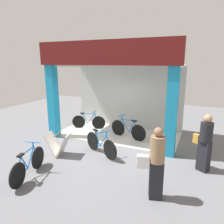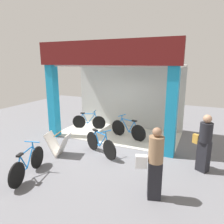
{
  "view_description": "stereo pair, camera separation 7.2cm",
  "coord_description": "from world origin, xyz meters",
  "px_view_note": "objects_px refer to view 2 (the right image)",
  "views": [
    {
      "loc": [
        3.28,
        -6.84,
        3.12
      ],
      "look_at": [
        0.0,
        0.63,
        1.15
      ],
      "focal_mm": 33.49,
      "sensor_mm": 36.0,
      "label": 1
    },
    {
      "loc": [
        3.34,
        -6.81,
        3.12
      ],
      "look_at": [
        0.0,
        0.63,
        1.15
      ],
      "focal_mm": 33.49,
      "sensor_mm": 36.0,
      "label": 2
    }
  ],
  "objects_px": {
    "bicycle_inside_1": "(128,130)",
    "pedestrian_0": "(205,142)",
    "bicycle_parked_1": "(28,164)",
    "sandwich_board_sign": "(58,144)",
    "bicycle_parked_0": "(100,144)",
    "bicycle_inside_0": "(89,121)",
    "pedestrian_1": "(154,163)"
  },
  "relations": [
    {
      "from": "pedestrian_0",
      "to": "pedestrian_1",
      "type": "relative_size",
      "value": 0.98
    },
    {
      "from": "sandwich_board_sign",
      "to": "pedestrian_1",
      "type": "relative_size",
      "value": 0.51
    },
    {
      "from": "pedestrian_1",
      "to": "bicycle_parked_1",
      "type": "bearing_deg",
      "value": -171.73
    },
    {
      "from": "bicycle_inside_1",
      "to": "bicycle_parked_0",
      "type": "distance_m",
      "value": 1.88
    },
    {
      "from": "bicycle_parked_0",
      "to": "pedestrian_1",
      "type": "bearing_deg",
      "value": -36.07
    },
    {
      "from": "bicycle_parked_0",
      "to": "pedestrian_1",
      "type": "height_order",
      "value": "pedestrian_1"
    },
    {
      "from": "bicycle_inside_0",
      "to": "bicycle_inside_1",
      "type": "distance_m",
      "value": 2.19
    },
    {
      "from": "bicycle_parked_0",
      "to": "sandwich_board_sign",
      "type": "relative_size",
      "value": 1.71
    },
    {
      "from": "bicycle_parked_1",
      "to": "sandwich_board_sign",
      "type": "xyz_separation_m",
      "value": [
        -0.11,
        1.47,
        0.02
      ]
    },
    {
      "from": "bicycle_inside_1",
      "to": "pedestrian_0",
      "type": "height_order",
      "value": "pedestrian_0"
    },
    {
      "from": "bicycle_inside_1",
      "to": "pedestrian_1",
      "type": "relative_size",
      "value": 0.96
    },
    {
      "from": "bicycle_inside_1",
      "to": "bicycle_parked_0",
      "type": "xyz_separation_m",
      "value": [
        -0.34,
        -1.85,
        -0.01
      ]
    },
    {
      "from": "bicycle_inside_0",
      "to": "pedestrian_0",
      "type": "bearing_deg",
      "value": -22.34
    },
    {
      "from": "bicycle_inside_1",
      "to": "sandwich_board_sign",
      "type": "xyz_separation_m",
      "value": [
        -1.61,
        -2.49,
        0.01
      ]
    },
    {
      "from": "bicycle_parked_1",
      "to": "bicycle_inside_0",
      "type": "bearing_deg",
      "value": 98.35
    },
    {
      "from": "sandwich_board_sign",
      "to": "pedestrian_0",
      "type": "relative_size",
      "value": 0.52
    },
    {
      "from": "bicycle_parked_0",
      "to": "bicycle_parked_1",
      "type": "xyz_separation_m",
      "value": [
        -1.16,
        -2.11,
        -0.0
      ]
    },
    {
      "from": "sandwich_board_sign",
      "to": "pedestrian_1",
      "type": "xyz_separation_m",
      "value": [
        3.49,
        -0.98,
        0.5
      ]
    },
    {
      "from": "bicycle_parked_0",
      "to": "sandwich_board_sign",
      "type": "xyz_separation_m",
      "value": [
        -1.27,
        -0.64,
        0.02
      ]
    },
    {
      "from": "bicycle_parked_0",
      "to": "bicycle_inside_0",
      "type": "bearing_deg",
      "value": 128.15
    },
    {
      "from": "bicycle_parked_1",
      "to": "pedestrian_1",
      "type": "bearing_deg",
      "value": 8.27
    },
    {
      "from": "bicycle_parked_0",
      "to": "sandwich_board_sign",
      "type": "height_order",
      "value": "bicycle_parked_0"
    },
    {
      "from": "bicycle_parked_0",
      "to": "bicycle_inside_1",
      "type": "bearing_deg",
      "value": 79.65
    },
    {
      "from": "sandwich_board_sign",
      "to": "pedestrian_1",
      "type": "height_order",
      "value": "pedestrian_1"
    },
    {
      "from": "bicycle_parked_1",
      "to": "bicycle_parked_0",
      "type": "bearing_deg",
      "value": 61.19
    },
    {
      "from": "pedestrian_0",
      "to": "bicycle_inside_0",
      "type": "bearing_deg",
      "value": 157.66
    },
    {
      "from": "bicycle_inside_0",
      "to": "pedestrian_1",
      "type": "bearing_deg",
      "value": -44.21
    },
    {
      "from": "bicycle_inside_0",
      "to": "bicycle_parked_0",
      "type": "relative_size",
      "value": 1.03
    },
    {
      "from": "bicycle_parked_0",
      "to": "pedestrian_0",
      "type": "relative_size",
      "value": 0.89
    },
    {
      "from": "bicycle_parked_0",
      "to": "bicycle_parked_1",
      "type": "height_order",
      "value": "bicycle_parked_0"
    },
    {
      "from": "bicycle_parked_0",
      "to": "pedestrian_1",
      "type": "relative_size",
      "value": 0.87
    },
    {
      "from": "bicycle_inside_0",
      "to": "pedestrian_1",
      "type": "height_order",
      "value": "pedestrian_1"
    }
  ]
}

